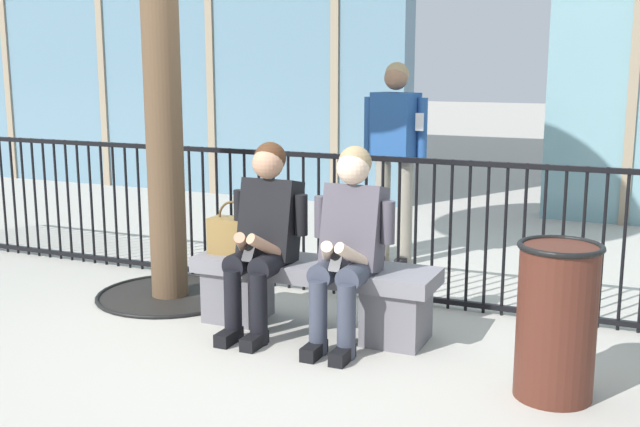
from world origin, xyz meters
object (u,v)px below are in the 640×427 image
stone_bench (314,289)px  seated_person_companion (348,240)px  seated_person_with_phone (264,232)px  trash_can (556,319)px  handbag_on_bench (234,235)px  bystander_at_railing (395,147)px

stone_bench → seated_person_companion: 0.49m
seated_person_with_phone → stone_bench: bearing=24.0°
seated_person_companion → trash_can: seated_person_companion is taller
stone_bench → seated_person_with_phone: size_ratio=1.32×
handbag_on_bench → bystander_at_railing: bystander_at_railing is taller
seated_person_companion → trash_can: size_ratio=1.49×
seated_person_companion → handbag_on_bench: seated_person_companion is taller
trash_can → stone_bench: bearing=164.3°
handbag_on_bench → trash_can: (2.14, -0.43, -0.16)m
bystander_at_railing → trash_can: (1.63, -2.29, -0.58)m
seated_person_with_phone → trash_can: (1.84, -0.31, -0.23)m
seated_person_with_phone → seated_person_companion: bearing=0.0°
stone_bench → trash_can: 1.62m
seated_person_with_phone → bystander_at_railing: 2.02m
seated_person_with_phone → seated_person_companion: 0.58m
stone_bench → seated_person_companion: bearing=-24.0°
bystander_at_railing → stone_bench: bearing=-87.5°
seated_person_with_phone → handbag_on_bench: (-0.29, 0.12, -0.07)m
stone_bench → trash_can: trash_can is taller
seated_person_companion → bystander_at_railing: bystander_at_railing is taller
seated_person_with_phone → bystander_at_railing: (0.21, 1.98, 0.35)m
seated_person_with_phone → bystander_at_railing: bearing=84.0°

